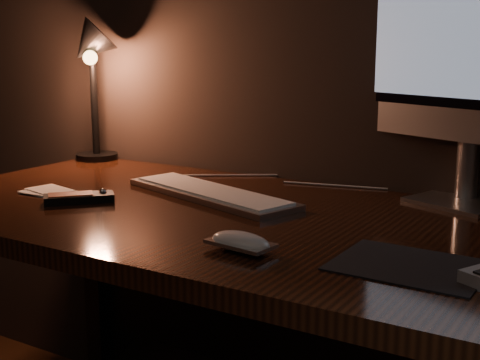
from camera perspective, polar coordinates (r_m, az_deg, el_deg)
The scene contains 9 objects.
desk at distance 1.49m, azimuth 2.05°, elevation -7.21°, with size 1.60×0.75×0.75m.
monitor at distance 1.52m, azimuth 19.25°, elevation 11.98°, with size 0.58×0.25×0.64m.
keyboard at distance 1.56m, azimuth -2.52°, elevation -1.10°, with size 0.48×0.13×0.02m, color silver.
mousepad at distance 1.11m, azimuth 14.26°, elevation -7.10°, with size 0.23×0.19×0.00m, color black.
mouse at distance 1.16m, azimuth 0.06°, elevation -5.51°, with size 0.12×0.06×0.02m, color white.
media_remote at distance 1.54m, azimuth -13.56°, elevation -1.47°, with size 0.14×0.15×0.03m.
papers at distance 1.66m, azimuth -16.04°, elevation -0.92°, with size 0.13×0.09×0.01m, color white.
desk_lamp at distance 2.02m, azimuth -12.61°, elevation 9.53°, with size 0.22×0.23×0.42m.
cable at distance 1.72m, azimuth 3.55°, elevation -0.08°, with size 0.00×0.00×0.54m, color white.
Camera 1 is at (0.69, 0.70, 1.10)m, focal length 50.00 mm.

